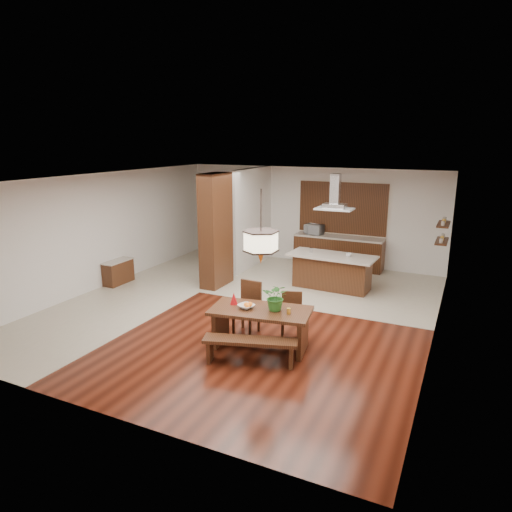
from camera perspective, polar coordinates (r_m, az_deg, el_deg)
The scene contains 25 objects.
room_shell at distance 9.83m, azimuth -1.59°, elevation 4.77°, with size 9.00×9.04×2.92m.
tile_hallway at distance 11.81m, azimuth -13.53°, elevation -4.28°, with size 2.50×9.00×0.01m, color #BFB59F.
tile_kitchen at distance 12.15m, azimuth 9.15°, elevation -3.52°, with size 5.50×4.00×0.01m, color #BFB59F.
soffit_band at distance 9.73m, azimuth -1.62°, elevation 9.56°, with size 8.00×9.00×0.02m, color #3C1B0F.
partition_pier at distance 11.64m, azimuth -5.04°, elevation 3.17°, with size 0.45×1.00×2.90m, color black.
partition_stub at distance 13.46m, azimuth -0.52°, elevation 4.75°, with size 0.18×2.40×2.90m, color silver.
hallway_console at distance 12.53m, azimuth -16.84°, elevation -1.93°, with size 0.37×0.88×0.63m, color black.
hallway_doorway at distance 15.08m, azimuth -3.15°, elevation 4.24°, with size 1.10×0.20×2.10m, color black.
rear_counter at distance 13.67m, azimuth 10.25°, elevation 0.50°, with size 2.60×0.62×0.95m.
kitchen_window at distance 13.67m, azimuth 10.78°, elevation 5.92°, with size 2.60×0.08×1.50m, color #93592C.
shelf_lower at distance 11.49m, azimuth 22.21°, elevation 1.74°, with size 0.26×0.90×0.04m, color black.
shelf_upper at distance 11.41m, azimuth 22.40°, elevation 3.70°, with size 0.26×0.90×0.04m, color black.
dining_table at distance 8.31m, azimuth 0.59°, elevation -7.93°, with size 1.91×1.16×0.75m.
dining_bench at distance 7.88m, azimuth -0.73°, elevation -11.83°, with size 1.59×0.35×0.45m, color black, non-canonical shape.
dining_chair_left at distance 8.93m, azimuth -1.23°, elevation -6.55°, with size 0.45×0.45×1.02m, color black, non-canonical shape.
dining_chair_right at distance 8.74m, azimuth 4.42°, elevation -7.55°, with size 0.39×0.39×0.89m, color black, non-canonical shape.
pendant_lantern at distance 7.82m, azimuth 0.62°, elevation 3.64°, with size 0.64×0.64×1.31m, color beige, non-canonical shape.
foliage_plant at distance 8.11m, azimuth 2.56°, elevation -5.11°, with size 0.46×0.40×0.51m, color #296923.
fruit_bowl at distance 8.27m, azimuth -1.24°, elevation -6.31°, with size 0.28×0.28×0.07m, color #B8ABA1.
napkin_cone at distance 8.45m, azimuth -2.78°, elevation -5.31°, with size 0.14×0.14×0.22m, color #AA0C0F.
gold_ornament at distance 8.03m, azimuth 4.11°, elevation -6.88°, with size 0.07×0.07×0.10m, color gold.
kitchen_island at distance 11.72m, azimuth 9.46°, elevation -1.89°, with size 2.21×1.05×0.89m.
range_hood at distance 11.34m, azimuth 9.88°, elevation 7.91°, with size 0.90×0.55×0.87m, color silver, non-canonical shape.
island_cup at distance 11.44m, azimuth 11.51°, elevation 0.12°, with size 0.12×0.12×0.10m, color silver.
microwave at distance 13.73m, azimuth 7.26°, elevation 3.32°, with size 0.53×0.36×0.29m, color silver.
Camera 1 is at (4.40, -8.64, 3.70)m, focal length 32.00 mm.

